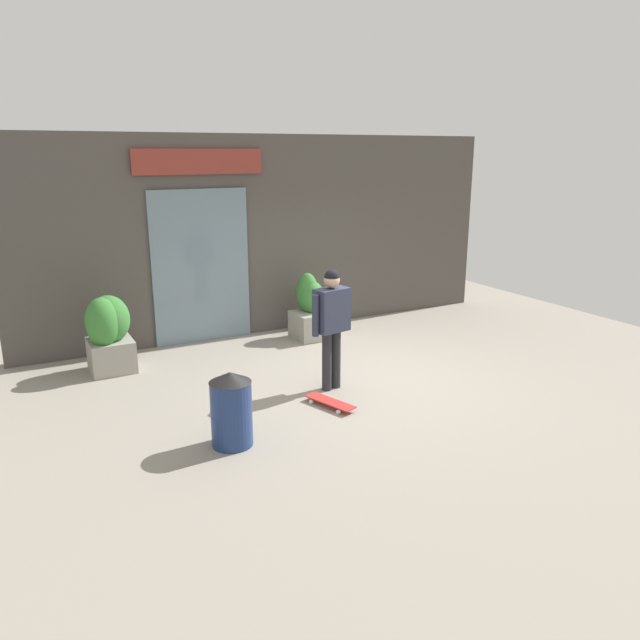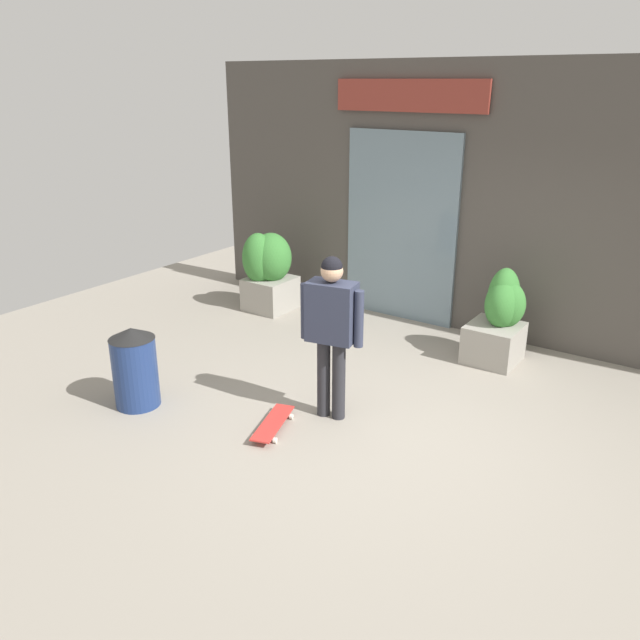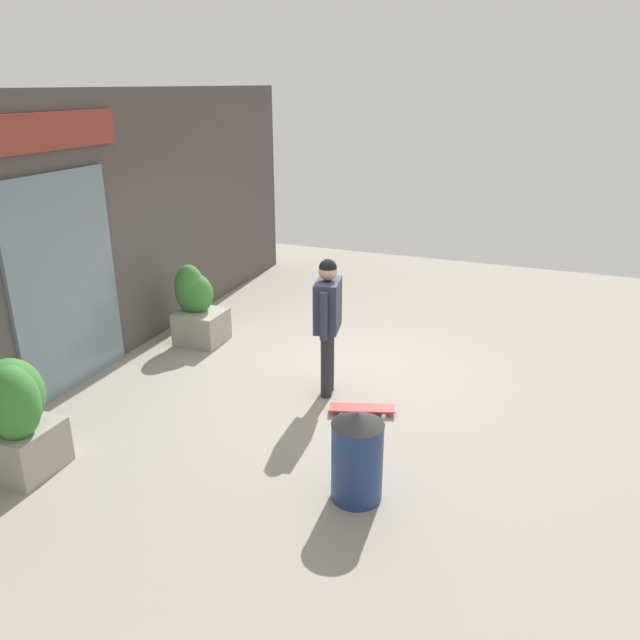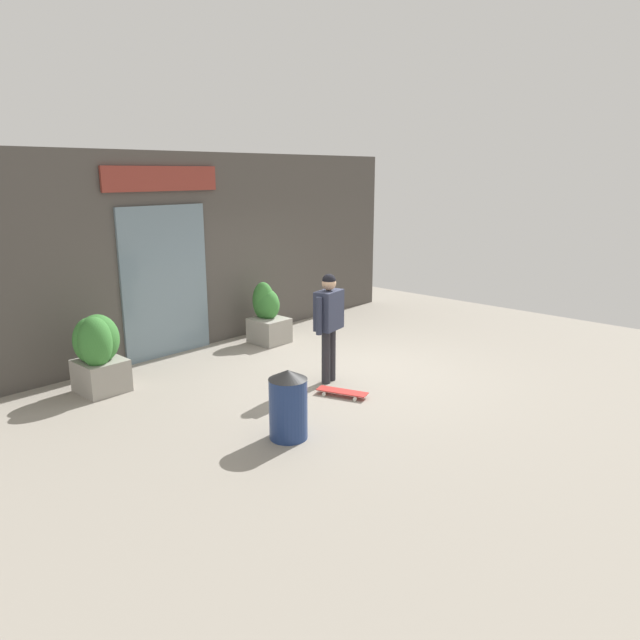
{
  "view_description": "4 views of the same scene",
  "coord_description": "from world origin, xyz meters",
  "px_view_note": "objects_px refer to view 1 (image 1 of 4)",
  "views": [
    {
      "loc": [
        -4.3,
        -7.0,
        3.13
      ],
      "look_at": [
        -0.64,
        -0.14,
        0.98
      ],
      "focal_mm": 34.42,
      "sensor_mm": 36.0,
      "label": 1
    },
    {
      "loc": [
        2.66,
        -4.88,
        3.16
      ],
      "look_at": [
        -0.64,
        -0.14,
        0.98
      ],
      "focal_mm": 35.94,
      "sensor_mm": 36.0,
      "label": 2
    },
    {
      "loc": [
        -6.71,
        -2.5,
        3.46
      ],
      "look_at": [
        -0.64,
        -0.14,
        0.98
      ],
      "focal_mm": 35.13,
      "sensor_mm": 36.0,
      "label": 3
    },
    {
      "loc": [
        -6.78,
        -5.77,
        3.07
      ],
      "look_at": [
        -0.64,
        -0.14,
        0.98
      ],
      "focal_mm": 33.18,
      "sensor_mm": 36.0,
      "label": 4
    }
  ],
  "objects_px": {
    "planter_box_left": "(310,305)",
    "trash_bin": "(231,409)",
    "skateboard": "(330,402)",
    "skateboarder": "(332,317)",
    "planter_box_right": "(107,330)"
  },
  "relations": [
    {
      "from": "planter_box_left",
      "to": "trash_bin",
      "type": "relative_size",
      "value": 1.31
    },
    {
      "from": "skateboard",
      "to": "trash_bin",
      "type": "distance_m",
      "value": 1.56
    },
    {
      "from": "planter_box_left",
      "to": "skateboard",
      "type": "bearing_deg",
      "value": -112.47
    },
    {
      "from": "planter_box_left",
      "to": "trash_bin",
      "type": "bearing_deg",
      "value": -129.09
    },
    {
      "from": "skateboard",
      "to": "trash_bin",
      "type": "bearing_deg",
      "value": -92.72
    },
    {
      "from": "trash_bin",
      "to": "skateboard",
      "type": "bearing_deg",
      "value": 15.59
    },
    {
      "from": "skateboarder",
      "to": "skateboard",
      "type": "relative_size",
      "value": 2.19
    },
    {
      "from": "skateboarder",
      "to": "trash_bin",
      "type": "relative_size",
      "value": 1.94
    },
    {
      "from": "planter_box_left",
      "to": "planter_box_right",
      "type": "distance_m",
      "value": 3.4
    },
    {
      "from": "skateboarder",
      "to": "planter_box_right",
      "type": "bearing_deg",
      "value": -141.37
    },
    {
      "from": "skateboarder",
      "to": "skateboard",
      "type": "xyz_separation_m",
      "value": [
        -0.31,
        -0.53,
        -0.95
      ]
    },
    {
      "from": "planter_box_left",
      "to": "planter_box_right",
      "type": "height_order",
      "value": "planter_box_right"
    },
    {
      "from": "skateboard",
      "to": "trash_bin",
      "type": "height_order",
      "value": "trash_bin"
    },
    {
      "from": "skateboard",
      "to": "planter_box_right",
      "type": "xyz_separation_m",
      "value": [
        -2.22,
        2.67,
        0.57
      ]
    },
    {
      "from": "planter_box_left",
      "to": "trash_bin",
      "type": "distance_m",
      "value": 4.17
    }
  ]
}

